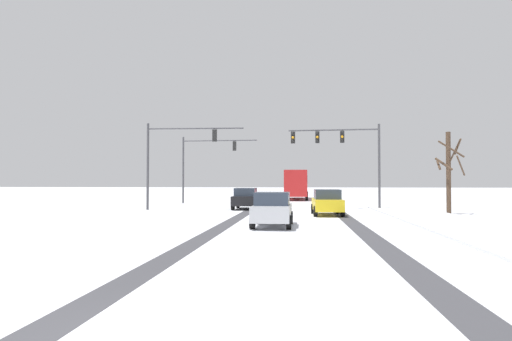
{
  "coord_description": "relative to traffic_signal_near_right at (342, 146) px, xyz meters",
  "views": [
    {
      "loc": [
        2.69,
        -5.74,
        2.12
      ],
      "look_at": [
        0.0,
        21.02,
        2.8
      ],
      "focal_mm": 30.59,
      "sensor_mm": 36.0,
      "label": 1
    }
  ],
  "objects": [
    {
      "name": "traffic_signal_far_left",
      "position": [
        -12.51,
        7.83,
        -0.31
      ],
      "size": [
        7.39,
        0.38,
        6.5
      ],
      "color": "#47474C",
      "rests_on": "ground"
    },
    {
      "name": "car_black_lead",
      "position": [
        -7.36,
        -0.6,
        -4.0
      ],
      "size": [
        1.87,
        4.12,
        1.62
      ],
      "color": "black",
      "rests_on": "ground"
    },
    {
      "name": "ground_plane",
      "position": [
        -5.92,
        -28.14,
        -4.82
      ],
      "size": [
        300.0,
        300.0,
        0.0
      ],
      "primitive_type": "plane",
      "color": "silver"
    },
    {
      "name": "bus_oncoming",
      "position": [
        -3.62,
        18.23,
        -2.83
      ],
      "size": [
        2.76,
        11.02,
        3.38
      ],
      "color": "#B21E1E",
      "rests_on": "ground"
    },
    {
      "name": "car_yellow_cab_second",
      "position": [
        -1.52,
        -6.11,
        -4.0
      ],
      "size": [
        1.93,
        4.15,
        1.62
      ],
      "color": "yellow",
      "rests_on": "ground"
    },
    {
      "name": "wheel_track_left_lane",
      "position": [
        -6.84,
        -13.13,
        -4.82
      ],
      "size": [
        0.78,
        33.03,
        0.01
      ],
      "primitive_type": "cube",
      "color": "#424247",
      "rests_on": "ground"
    },
    {
      "name": "bare_tree_sidewalk_mid",
      "position": [
        6.38,
        -4.59,
        -1.93
      ],
      "size": [
        1.98,
        1.83,
        5.35
      ],
      "color": "#4C3828",
      "rests_on": "ground"
    },
    {
      "name": "traffic_signal_near_right",
      "position": [
        0.0,
        0.0,
        0.0
      ],
      "size": [
        6.96,
        0.57,
        6.5
      ],
      "color": "#47474C",
      "rests_on": "ground"
    },
    {
      "name": "sidewalk_kerb_right",
      "position": [
        4.18,
        -14.63,
        -4.76
      ],
      "size": [
        4.0,
        33.03,
        0.12
      ],
      "primitive_type": "cube",
      "color": "white",
      "rests_on": "ground"
    },
    {
      "name": "traffic_signal_near_left",
      "position": [
        -12.54,
        -2.02,
        -0.32
      ],
      "size": [
        7.32,
        0.56,
        6.5
      ],
      "color": "#47474C",
      "rests_on": "ground"
    },
    {
      "name": "car_silver_third",
      "position": [
        -4.51,
        -13.4,
        -4.0
      ],
      "size": [
        1.86,
        4.12,
        1.62
      ],
      "color": "#B7BABF",
      "rests_on": "ground"
    },
    {
      "name": "wheel_track_right_lane",
      "position": [
        -0.55,
        -13.13,
        -4.82
      ],
      "size": [
        0.85,
        33.03,
        0.01
      ],
      "primitive_type": "cube",
      "color": "#424247",
      "rests_on": "ground"
    }
  ]
}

